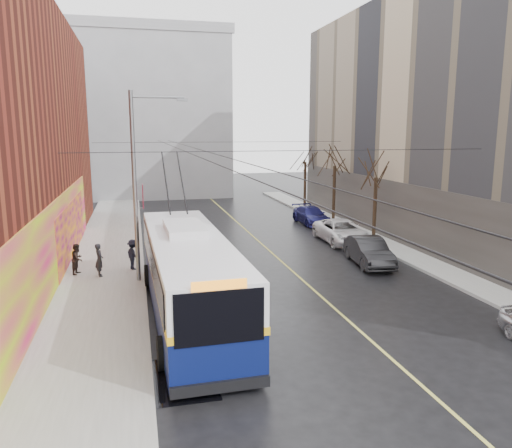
{
  "coord_description": "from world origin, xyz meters",
  "views": [
    {
      "loc": [
        -6.24,
        -13.7,
        7.22
      ],
      "look_at": [
        -0.75,
        9.02,
        2.82
      ],
      "focal_mm": 35.0,
      "sensor_mm": 36.0,
      "label": 1
    }
  ],
  "objects_px": {
    "parked_car_d": "(311,215)",
    "following_car": "(175,229)",
    "pedestrian_a": "(99,260)",
    "pedestrian_b": "(78,259)",
    "tree_far": "(305,153)",
    "pedestrian_c": "(133,255)",
    "tree_near": "(377,166)",
    "streetlight_pole": "(138,182)",
    "tree_mid": "(335,156)",
    "trolleybus": "(189,274)",
    "parked_car_c": "(342,232)",
    "parked_car_b": "(369,251)"
  },
  "relations": [
    {
      "from": "following_car",
      "to": "pedestrian_c",
      "type": "bearing_deg",
      "value": -110.19
    },
    {
      "from": "tree_far",
      "to": "trolleybus",
      "type": "distance_m",
      "value": 28.49
    },
    {
      "from": "tree_far",
      "to": "parked_car_c",
      "type": "height_order",
      "value": "tree_far"
    },
    {
      "from": "tree_mid",
      "to": "parked_car_b",
      "type": "xyz_separation_m",
      "value": [
        -3.08,
        -12.53,
        -4.51
      ]
    },
    {
      "from": "streetlight_pole",
      "to": "pedestrian_c",
      "type": "bearing_deg",
      "value": 101.41
    },
    {
      "from": "pedestrian_b",
      "to": "pedestrian_c",
      "type": "xyz_separation_m",
      "value": [
        2.69,
        0.18,
        0.02
      ]
    },
    {
      "from": "tree_near",
      "to": "trolleybus",
      "type": "distance_m",
      "value": 17.58
    },
    {
      "from": "pedestrian_b",
      "to": "tree_far",
      "type": "bearing_deg",
      "value": -26.01
    },
    {
      "from": "tree_near",
      "to": "parked_car_b",
      "type": "distance_m",
      "value": 7.61
    },
    {
      "from": "parked_car_d",
      "to": "pedestrian_b",
      "type": "relative_size",
      "value": 3.03
    },
    {
      "from": "parked_car_c",
      "to": "tree_mid",
      "type": "bearing_deg",
      "value": 72.72
    },
    {
      "from": "parked_car_d",
      "to": "pedestrian_c",
      "type": "bearing_deg",
      "value": -143.56
    },
    {
      "from": "tree_mid",
      "to": "parked_car_c",
      "type": "distance_m",
      "value": 8.73
    },
    {
      "from": "trolleybus",
      "to": "parked_car_c",
      "type": "height_order",
      "value": "trolleybus"
    },
    {
      "from": "tree_near",
      "to": "following_car",
      "type": "bearing_deg",
      "value": 164.36
    },
    {
      "from": "tree_mid",
      "to": "trolleybus",
      "type": "relative_size",
      "value": 0.51
    },
    {
      "from": "streetlight_pole",
      "to": "tree_near",
      "type": "bearing_deg",
      "value": 21.62
    },
    {
      "from": "streetlight_pole",
      "to": "pedestrian_c",
      "type": "xyz_separation_m",
      "value": [
        -0.4,
        1.99,
        -3.91
      ]
    },
    {
      "from": "trolleybus",
      "to": "pedestrian_b",
      "type": "distance_m",
      "value": 8.32
    },
    {
      "from": "parked_car_b",
      "to": "streetlight_pole",
      "type": "bearing_deg",
      "value": -170.77
    },
    {
      "from": "parked_car_b",
      "to": "pedestrian_b",
      "type": "distance_m",
      "value": 15.21
    },
    {
      "from": "pedestrian_a",
      "to": "pedestrian_c",
      "type": "distance_m",
      "value": 1.83
    },
    {
      "from": "streetlight_pole",
      "to": "tree_mid",
      "type": "xyz_separation_m",
      "value": [
        15.14,
        13.0,
        0.41
      ]
    },
    {
      "from": "parked_car_b",
      "to": "following_car",
      "type": "bearing_deg",
      "value": 143.85
    },
    {
      "from": "trolleybus",
      "to": "pedestrian_b",
      "type": "relative_size",
      "value": 8.57
    },
    {
      "from": "tree_near",
      "to": "pedestrian_b",
      "type": "relative_size",
      "value": 4.17
    },
    {
      "from": "tree_far",
      "to": "parked_car_c",
      "type": "distance_m",
      "value": 14.96
    },
    {
      "from": "tree_near",
      "to": "tree_far",
      "type": "height_order",
      "value": "tree_far"
    },
    {
      "from": "pedestrian_b",
      "to": "parked_car_d",
      "type": "bearing_deg",
      "value": -37.18
    },
    {
      "from": "tree_near",
      "to": "pedestrian_c",
      "type": "bearing_deg",
      "value": -165.53
    },
    {
      "from": "tree_far",
      "to": "parked_car_d",
      "type": "distance_m",
      "value": 8.82
    },
    {
      "from": "streetlight_pole",
      "to": "tree_far",
      "type": "xyz_separation_m",
      "value": [
        15.14,
        20.0,
        0.3
      ]
    },
    {
      "from": "following_car",
      "to": "tree_mid",
      "type": "bearing_deg",
      "value": 14.56
    },
    {
      "from": "pedestrian_b",
      "to": "pedestrian_c",
      "type": "height_order",
      "value": "pedestrian_c"
    },
    {
      "from": "parked_car_c",
      "to": "parked_car_d",
      "type": "height_order",
      "value": "parked_car_c"
    },
    {
      "from": "streetlight_pole",
      "to": "tree_mid",
      "type": "relative_size",
      "value": 1.35
    },
    {
      "from": "tree_far",
      "to": "parked_car_c",
      "type": "relative_size",
      "value": 1.23
    },
    {
      "from": "tree_near",
      "to": "pedestrian_b",
      "type": "bearing_deg",
      "value": -167.04
    },
    {
      "from": "parked_car_d",
      "to": "following_car",
      "type": "bearing_deg",
      "value": -165.9
    },
    {
      "from": "following_car",
      "to": "pedestrian_a",
      "type": "relative_size",
      "value": 2.43
    },
    {
      "from": "following_car",
      "to": "pedestrian_b",
      "type": "bearing_deg",
      "value": -125.29
    },
    {
      "from": "pedestrian_c",
      "to": "parked_car_c",
      "type": "bearing_deg",
      "value": -101.01
    },
    {
      "from": "tree_near",
      "to": "parked_car_b",
      "type": "bearing_deg",
      "value": -119.11
    },
    {
      "from": "parked_car_b",
      "to": "following_car",
      "type": "xyz_separation_m",
      "value": [
        -9.72,
        9.12,
        -0.07
      ]
    },
    {
      "from": "tree_mid",
      "to": "trolleybus",
      "type": "height_order",
      "value": "tree_mid"
    },
    {
      "from": "tree_mid",
      "to": "parked_car_d",
      "type": "bearing_deg",
      "value": -170.41
    },
    {
      "from": "tree_near",
      "to": "trolleybus",
      "type": "height_order",
      "value": "tree_near"
    },
    {
      "from": "tree_near",
      "to": "parked_car_b",
      "type": "relative_size",
      "value": 1.41
    },
    {
      "from": "tree_far",
      "to": "pedestrian_c",
      "type": "xyz_separation_m",
      "value": [
        -15.54,
        -18.01,
        -4.21
      ]
    },
    {
      "from": "parked_car_c",
      "to": "streetlight_pole",
      "type": "bearing_deg",
      "value": -154.35
    }
  ]
}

